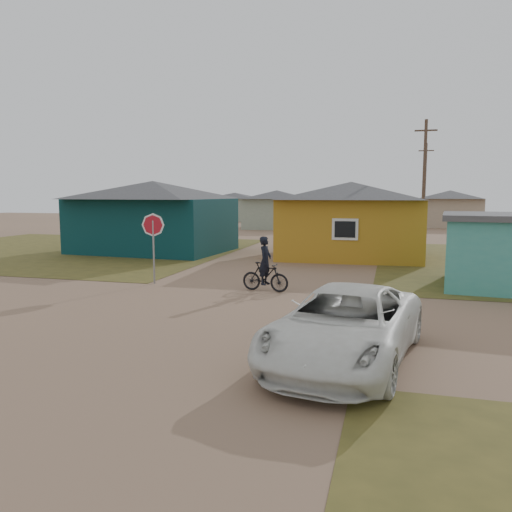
{
  "coord_description": "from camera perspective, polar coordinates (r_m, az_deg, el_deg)",
  "views": [
    {
      "loc": [
        4.58,
        -12.34,
        3.3
      ],
      "look_at": [
        0.4,
        3.0,
        1.3
      ],
      "focal_mm": 35.0,
      "sensor_mm": 36.0,
      "label": 1
    }
  ],
  "objects": [
    {
      "name": "vehicle",
      "position": [
        10.03,
        10.18,
        -7.82
      ],
      "size": [
        3.22,
        5.53,
        1.45
      ],
      "primitive_type": "imported",
      "rotation": [
        0.0,
        0.0,
        -0.16
      ],
      "color": "white",
      "rests_on": "ground"
    },
    {
      "name": "ground",
      "position": [
        13.57,
        -4.99,
        -6.93
      ],
      "size": [
        120.0,
        120.0,
        0.0
      ],
      "primitive_type": "plane",
      "color": "#8B6950"
    },
    {
      "name": "cyclist",
      "position": [
        16.85,
        1.07,
        -1.78
      ],
      "size": [
        1.7,
        0.67,
        1.87
      ],
      "color": "black",
      "rests_on": "ground"
    },
    {
      "name": "house_yellow",
      "position": [
        26.45,
        10.75,
        4.23
      ],
      "size": [
        7.72,
        6.76,
        3.9
      ],
      "color": "#B67E1C",
      "rests_on": "ground"
    },
    {
      "name": "house_pale_north",
      "position": [
        61.24,
        -2.43,
        5.71
      ],
      "size": [
        6.28,
        5.81,
        3.4
      ],
      "color": "gray",
      "rests_on": "ground"
    },
    {
      "name": "stop_sign",
      "position": [
        18.49,
        -11.67,
        2.66
      ],
      "size": [
        0.83,
        0.25,
        2.59
      ],
      "color": "gray",
      "rests_on": "ground"
    },
    {
      "name": "house_teal",
      "position": [
        28.98,
        -11.63,
        4.56
      ],
      "size": [
        8.93,
        7.08,
        4.0
      ],
      "color": "#082D30",
      "rests_on": "ground"
    },
    {
      "name": "utility_pole_far",
      "position": [
        50.43,
        18.74,
        7.74
      ],
      "size": [
        1.4,
        0.2,
        8.0
      ],
      "color": "brown",
      "rests_on": "ground"
    },
    {
      "name": "grass_nw",
      "position": [
        31.59,
        -20.89,
        0.71
      ],
      "size": [
        20.0,
        18.0,
        0.0
      ],
      "primitive_type": "cube",
      "color": "brown",
      "rests_on": "ground"
    },
    {
      "name": "house_beige_east",
      "position": [
        52.64,
        21.24,
        5.11
      ],
      "size": [
        6.95,
        6.05,
        3.6
      ],
      "color": "tan",
      "rests_on": "ground"
    },
    {
      "name": "house_pale_west",
      "position": [
        47.55,
        2.39,
        5.42
      ],
      "size": [
        7.04,
        6.15,
        3.6
      ],
      "color": "gray",
      "rests_on": "ground"
    },
    {
      "name": "utility_pole_near",
      "position": [
        34.4,
        18.64,
        8.19
      ],
      "size": [
        1.4,
        0.2,
        8.0
      ],
      "color": "brown",
      "rests_on": "ground"
    }
  ]
}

